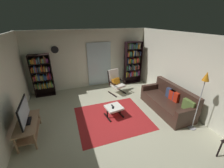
{
  "coord_description": "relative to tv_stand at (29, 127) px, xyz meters",
  "views": [
    {
      "loc": [
        -1.2,
        -3.5,
        2.98
      ],
      "look_at": [
        0.34,
        0.85,
        0.9
      ],
      "focal_mm": 23.15,
      "sensor_mm": 36.0,
      "label": 1
    }
  ],
  "objects": [
    {
      "name": "glass_door_panel",
      "position": [
        2.72,
        2.68,
        0.72
      ],
      "size": [
        1.1,
        0.01,
        2.0
      ],
      "primitive_type": "cube",
      "color": "silver"
    },
    {
      "name": "leather_sofa",
      "position": [
        4.43,
        -0.19,
        -0.01
      ],
      "size": [
        0.86,
        2.0,
        0.89
      ],
      "color": "#38231C",
      "rests_on": "ground"
    },
    {
      "name": "wall_right",
      "position": [
        5.0,
        -0.15,
        0.97
      ],
      "size": [
        0.06,
        6.0,
        2.6
      ],
      "primitive_type": "cube",
      "color": "silver",
      "rests_on": "ground"
    },
    {
      "name": "area_rug",
      "position": [
        2.41,
        0.01,
        -0.32
      ],
      "size": [
        2.26,
        1.99,
        0.01
      ],
      "primitive_type": "cube",
      "color": "#A72123",
      "rests_on": "ground"
    },
    {
      "name": "tv_remote",
      "position": [
        2.46,
        0.14,
        0.05
      ],
      "size": [
        0.04,
        0.15,
        0.02
      ],
      "primitive_type": "cube",
      "rotation": [
        0.0,
        0.0,
        0.03
      ],
      "color": "black",
      "rests_on": "ottoman"
    },
    {
      "name": "wall_back",
      "position": [
        2.3,
        2.75,
        0.97
      ],
      "size": [
        5.6,
        0.06,
        2.6
      ],
      "primitive_type": "cube",
      "color": "silver",
      "rests_on": "ground"
    },
    {
      "name": "ground_plane",
      "position": [
        2.3,
        -0.15,
        -0.33
      ],
      "size": [
        7.02,
        7.02,
        0.0
      ],
      "primitive_type": "plane",
      "color": "#B3B194"
    },
    {
      "name": "tv_stand",
      "position": [
        0.0,
        0.0,
        0.0
      ],
      "size": [
        0.51,
        1.13,
        0.49
      ],
      "color": "tan",
      "rests_on": "ground"
    },
    {
      "name": "cell_phone",
      "position": [
        2.44,
        0.05,
        0.05
      ],
      "size": [
        0.12,
        0.16,
        0.01
      ],
      "primitive_type": "cube",
      "rotation": [
        0.0,
        0.0,
        -0.4
      ],
      "color": "black",
      "rests_on": "ottoman"
    },
    {
      "name": "floor_lamp_by_sofa",
      "position": [
        4.48,
        -1.24,
        1.08
      ],
      "size": [
        0.22,
        0.22,
        1.78
      ],
      "color": "#A5A5AD",
      "rests_on": "ground"
    },
    {
      "name": "lounge_armchair",
      "position": [
        3.17,
        1.71,
        0.21
      ],
      "size": [
        0.72,
        0.78,
        1.02
      ],
      "color": "black",
      "rests_on": "ground"
    },
    {
      "name": "bookshelf_near_tv",
      "position": [
        0.26,
        2.46,
        0.6
      ],
      "size": [
        0.77,
        0.3,
        1.75
      ],
      "color": "black",
      "rests_on": "ground"
    },
    {
      "name": "wall_clock",
      "position": [
        0.88,
        2.67,
        1.52
      ],
      "size": [
        0.29,
        0.03,
        0.29
      ],
      "color": "silver"
    },
    {
      "name": "ottoman",
      "position": [
        2.49,
        0.09,
        -0.02
      ],
      "size": [
        0.58,
        0.55,
        0.37
      ],
      "color": "white",
      "rests_on": "ground"
    },
    {
      "name": "bookshelf_near_sofa",
      "position": [
        4.34,
        2.48,
        0.75
      ],
      "size": [
        0.82,
        0.3,
        2.04
      ],
      "color": "black",
      "rests_on": "ground"
    },
    {
      "name": "television",
      "position": [
        0.0,
        -0.02,
        0.46
      ],
      "size": [
        0.2,
        0.94,
        0.62
      ],
      "color": "black",
      "rests_on": "tv_stand"
    }
  ]
}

